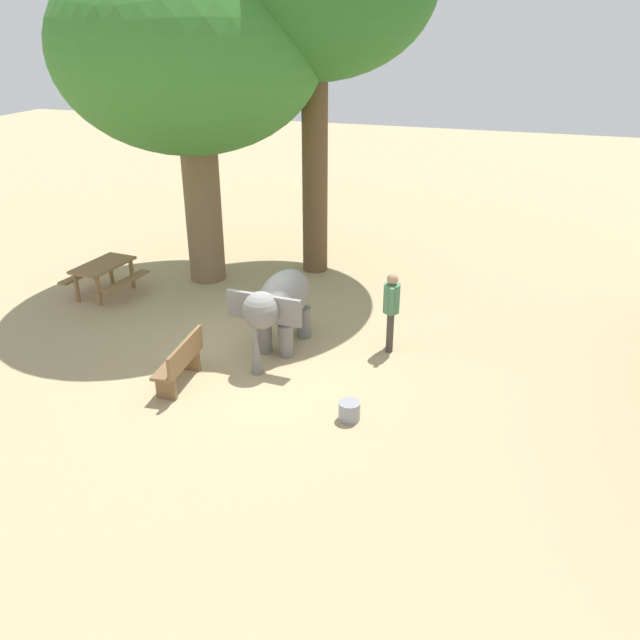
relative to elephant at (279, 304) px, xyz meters
The scene contains 7 objects.
ground_plane 1.10m from the elephant, 36.33° to the right, with size 60.00×60.00×0.00m, color tan.
elephant is the anchor object (origin of this frame).
person_handler 2.18m from the elephant, 107.65° to the left, with size 0.50×0.32×1.62m.
shade_tree_main 6.21m from the elephant, 134.14° to the right, with size 6.41×5.87×7.68m.
wooden_bench 2.24m from the elephant, 32.70° to the right, with size 1.43×0.53×0.88m.
picnic_table_near 5.18m from the elephant, 104.98° to the right, with size 1.62×1.60×0.78m.
feed_bucket 2.94m from the elephant, 45.09° to the left, with size 0.36×0.36×0.32m, color gray.
Camera 1 is at (10.38, 4.67, 6.04)m, focal length 36.63 mm.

